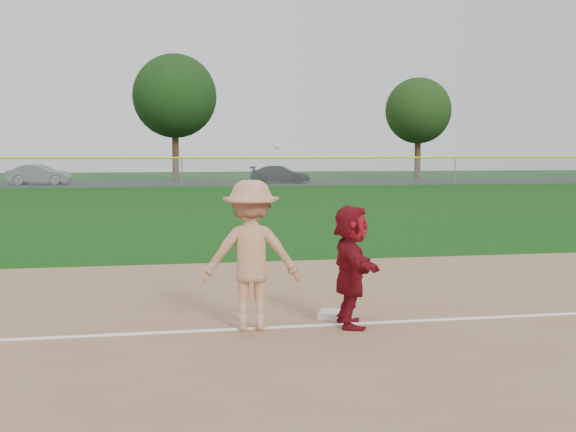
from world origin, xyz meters
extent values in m
plane|color=#0E3D0B|center=(0.00, 0.00, 0.00)|extent=(160.00, 160.00, 0.00)
cube|color=white|center=(0.00, -0.80, 0.03)|extent=(60.00, 0.10, 0.01)
cube|color=black|center=(0.00, 46.00, 0.01)|extent=(120.00, 10.00, 0.01)
cube|color=white|center=(0.29, -0.37, 0.06)|extent=(0.50, 0.50, 0.09)
imported|color=maroon|center=(0.39, -0.90, 0.83)|extent=(0.63, 1.55, 1.63)
imported|color=slate|center=(-10.14, 45.59, 0.74)|extent=(4.63, 2.16, 1.47)
imported|color=black|center=(7.76, 44.86, 0.68)|extent=(4.95, 2.97, 1.34)
imported|color=#ACACAF|center=(-0.93, -0.78, 1.00)|extent=(1.34, 0.87, 1.96)
sphere|color=silver|center=(-0.48, -0.19, 2.42)|extent=(0.09, 0.09, 0.09)
plane|color=#999EA0|center=(0.00, 40.00, 1.00)|extent=(110.00, 0.00, 110.00)
cylinder|color=yellow|center=(0.00, 40.00, 2.00)|extent=(110.00, 0.12, 0.12)
cylinder|color=gray|center=(0.00, 40.00, 1.00)|extent=(0.08, 0.08, 2.00)
cylinder|color=gray|center=(20.00, 40.00, 1.00)|extent=(0.08, 0.08, 2.00)
cylinder|color=#3C2716|center=(0.00, 51.50, 2.05)|extent=(0.56, 0.56, 4.10)
sphere|color=black|center=(0.00, 51.50, 7.08)|extent=(7.00, 7.00, 7.00)
cylinder|color=#3D2516|center=(22.00, 52.80, 1.82)|extent=(0.56, 0.56, 3.64)
sphere|color=black|center=(22.00, 52.80, 6.19)|extent=(6.00, 6.00, 6.00)
camera|label=1|loc=(-2.23, -10.05, 2.33)|focal=45.00mm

